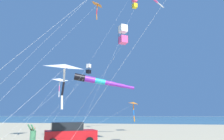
# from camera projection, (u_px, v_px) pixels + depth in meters

# --- Properties ---
(ocean_water_strip) EXTENTS (240.00, 600.00, 0.01)m
(ocean_water_strip) POSITION_uv_depth(u_px,v_px,m) (141.00, 118.00, 170.28)
(ocean_water_strip) COLOR #386B84
(ocean_water_strip) RESTS_ON ground_plane
(parked_car) EXTENTS (3.77, 4.64, 1.85)m
(parked_car) POSITION_uv_depth(u_px,v_px,m) (69.00, 133.00, 17.15)
(parked_car) COLOR red
(parked_car) RESTS_ON ground_plane
(cooler_box) EXTENTS (0.62, 0.42, 0.42)m
(cooler_box) POSITION_uv_depth(u_px,v_px,m) (92.00, 138.00, 19.87)
(cooler_box) COLOR green
(cooler_box) RESTS_ON ground_plane
(person_adult_flyer) EXTENTS (0.65, 0.56, 1.87)m
(person_adult_flyer) POSITION_uv_depth(u_px,v_px,m) (33.00, 137.00, 13.15)
(person_adult_flyer) COLOR #232328
(person_adult_flyer) RESTS_ON ground_plane
(kite_delta_black_fish_shape) EXTENTS (9.84, 6.78, 4.44)m
(kite_delta_black_fish_shape) POSITION_uv_depth(u_px,v_px,m) (133.00, 104.00, 30.27)
(kite_delta_black_fish_shape) COLOR orange
(kite_delta_black_fish_shape) RESTS_ON ground_plane
(kite_delta_magenta_far_left) EXTENTS (8.37, 1.58, 6.55)m
(kite_delta_magenta_far_left) POSITION_uv_depth(u_px,v_px,m) (60.00, 80.00, 22.05)
(kite_delta_magenta_far_left) COLOR white
(kite_delta_magenta_far_left) RESTS_ON ground_plane
(kite_delta_long_streamer_right) EXTENTS (13.96, 4.34, 15.50)m
(kite_delta_long_streamer_right) POSITION_uv_depth(u_px,v_px,m) (97.00, 5.00, 23.49)
(kite_delta_long_streamer_right) COLOR orange
(kite_delta_long_streamer_right) RESTS_ON ground_plane
(kite_box_rainbow_low_near) EXTENTS (10.20, 5.28, 19.32)m
(kite_box_rainbow_low_near) POSITION_uv_depth(u_px,v_px,m) (135.00, 3.00, 29.34)
(kite_box_rainbow_low_near) COLOR #EF4C93
(kite_box_rainbow_low_near) RESTS_ON ground_plane
(kite_windsock_blue_topmost) EXTENTS (14.71, 8.50, 7.55)m
(kite_windsock_blue_topmost) POSITION_uv_depth(u_px,v_px,m) (97.00, 81.00, 25.36)
(kite_windsock_blue_topmost) COLOR black
(kite_windsock_blue_topmost) RESTS_ON ground_plane
(kite_box_orange_high_right) EXTENTS (3.83, 6.78, 9.05)m
(kite_box_orange_high_right) POSITION_uv_depth(u_px,v_px,m) (123.00, 35.00, 14.94)
(kite_box_orange_high_right) COLOR white
(kite_box_orange_high_right) RESTS_ON ground_plane
(kite_box_long_streamer_left) EXTENTS (13.19, 0.87, 9.10)m
(kite_box_long_streamer_left) POSITION_uv_depth(u_px,v_px,m) (89.00, 69.00, 26.69)
(kite_box_long_streamer_left) COLOR white
(kite_box_long_streamer_left) RESTS_ON ground_plane
(kite_delta_teal_far_right) EXTENTS (7.98, 2.34, 5.88)m
(kite_delta_teal_far_right) POSITION_uv_depth(u_px,v_px,m) (65.00, 68.00, 13.04)
(kite_delta_teal_far_right) COLOR white
(kite_delta_teal_far_right) RESTS_ON ground_plane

